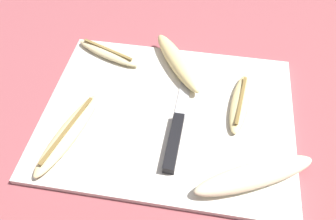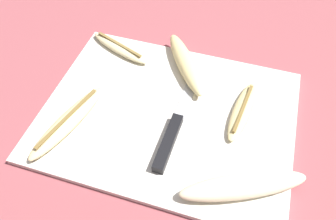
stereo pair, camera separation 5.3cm
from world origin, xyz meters
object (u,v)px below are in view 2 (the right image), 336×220
knife (172,134)px  banana_golden_short (185,63)px  banana_spotted_left (242,111)px  banana_soft_right (120,48)px  banana_mellow_near (68,121)px  banana_bright_far (243,186)px

knife → banana_golden_short: bearing=99.0°
knife → banana_spotted_left: same height
banana_soft_right → banana_spotted_left: banana_soft_right is taller
banana_mellow_near → banana_bright_far: size_ratio=0.96×
banana_mellow_near → knife: bearing=9.2°
banana_golden_short → banana_mellow_near: size_ratio=0.90×
banana_golden_short → knife: bearing=-82.2°
knife → banana_mellow_near: banana_mellow_near is taller
knife → banana_golden_short: banana_golden_short is taller
banana_soft_right → banana_spotted_left: 0.30m
knife → banana_bright_far: 0.15m
knife → banana_spotted_left: bearing=40.0°
banana_soft_right → banana_mellow_near: bearing=-93.3°
knife → banana_mellow_near: bearing=-169.6°
knife → banana_soft_right: 0.26m
knife → banana_golden_short: size_ratio=1.35×
knife → banana_golden_short: (-0.02, 0.17, 0.01)m
banana_soft_right → banana_golden_short: bearing=-4.5°
banana_golden_short → banana_soft_right: banana_golden_short is taller
banana_spotted_left → banana_soft_right: bearing=161.7°
banana_mellow_near → banana_spotted_left: (0.30, 0.12, -0.00)m
banana_mellow_near → banana_spotted_left: size_ratio=1.29×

